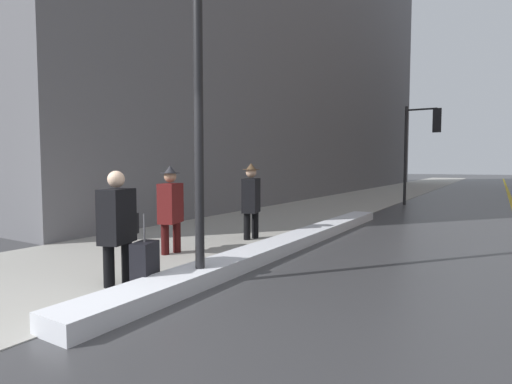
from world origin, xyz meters
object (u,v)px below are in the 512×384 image
(lamp_post, at_px, (198,37))
(pedestrian_nearside, at_px, (118,222))
(rolling_suitcase, at_px, (145,266))
(traffic_light_near, at_px, (425,133))
(pedestrian_trailing, at_px, (171,206))
(pedestrian_in_fedora, at_px, (251,198))

(lamp_post, bearing_deg, pedestrian_nearside, -145.30)
(pedestrian_nearside, distance_m, rolling_suitcase, 0.67)
(lamp_post, distance_m, rolling_suitcase, 2.94)
(pedestrian_nearside, xyz_separation_m, rolling_suitcase, (0.42, 0.05, -0.52))
(traffic_light_near, bearing_deg, pedestrian_trailing, -105.45)
(pedestrian_nearside, xyz_separation_m, pedestrian_in_fedora, (-0.26, 3.62, 0.06))
(lamp_post, xyz_separation_m, pedestrian_nearside, (-0.85, -0.59, -2.34))
(lamp_post, relative_size, pedestrian_in_fedora, 3.33)
(lamp_post, height_order, pedestrian_in_fedora, lamp_post)
(lamp_post, distance_m, pedestrian_trailing, 3.02)
(pedestrian_in_fedora, bearing_deg, pedestrian_nearside, -13.66)
(pedestrian_trailing, bearing_deg, lamp_post, 36.36)
(traffic_light_near, height_order, pedestrian_in_fedora, traffic_light_near)
(pedestrian_nearside, distance_m, pedestrian_in_fedora, 3.63)
(lamp_post, height_order, traffic_light_near, lamp_post)
(traffic_light_near, bearing_deg, pedestrian_nearside, -100.92)
(traffic_light_near, distance_m, rolling_suitcase, 13.46)
(lamp_post, distance_m, pedestrian_in_fedora, 3.96)
(traffic_light_near, distance_m, pedestrian_in_fedora, 9.96)
(traffic_light_near, xyz_separation_m, rolling_suitcase, (-1.21, -13.17, -2.50))
(pedestrian_nearside, height_order, pedestrian_trailing, pedestrian_trailing)
(pedestrian_in_fedora, height_order, rolling_suitcase, pedestrian_in_fedora)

